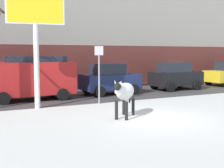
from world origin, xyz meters
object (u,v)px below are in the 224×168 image
(pedestrian_near_billboard, at_px, (55,78))
(street_sign, at_px, (99,70))
(cow_holstein, at_px, (124,92))
(pedestrian_by_cars, at_px, (141,75))
(billboard, at_px, (35,11))
(car_navy_hatchback, at_px, (110,79))
(car_red_van, at_px, (30,77))
(car_black_hatchback, at_px, (175,76))

(pedestrian_near_billboard, height_order, street_sign, street_sign)
(pedestrian_near_billboard, bearing_deg, cow_holstein, -90.33)
(pedestrian_by_cars, bearing_deg, pedestrian_near_billboard, 180.00)
(billboard, xyz_separation_m, pedestrian_near_billboard, (2.53, 5.50, -3.43))
(street_sign, bearing_deg, cow_holstein, -98.60)
(billboard, height_order, car_navy_hatchback, billboard)
(car_red_van, bearing_deg, cow_holstein, -70.09)
(billboard, distance_m, car_black_hatchback, 11.02)
(car_black_hatchback, bearing_deg, car_navy_hatchback, -179.04)
(street_sign, bearing_deg, pedestrian_near_billboard, 94.65)
(pedestrian_by_cars, bearing_deg, street_sign, -137.00)
(billboard, distance_m, pedestrian_near_billboard, 6.96)
(car_navy_hatchback, bearing_deg, pedestrian_by_cars, 34.54)
(pedestrian_by_cars, relative_size, street_sign, 0.61)
(billboard, height_order, pedestrian_near_billboard, billboard)
(street_sign, bearing_deg, car_navy_hatchback, 54.62)
(billboard, relative_size, car_black_hatchback, 1.57)
(cow_holstein, relative_size, billboard, 0.30)
(cow_holstein, height_order, street_sign, street_sign)
(cow_holstein, distance_m, billboard, 5.44)
(billboard, relative_size, pedestrian_near_billboard, 3.21)
(pedestrian_by_cars, bearing_deg, car_red_van, -161.83)
(cow_holstein, height_order, car_red_van, car_red_van)
(pedestrian_near_billboard, distance_m, street_sign, 5.72)
(car_navy_hatchback, xyz_separation_m, pedestrian_near_billboard, (-2.51, 2.75, -0.05))
(car_red_van, bearing_deg, car_black_hatchback, 1.27)
(car_black_hatchback, bearing_deg, billboard, -164.35)
(car_red_van, distance_m, car_navy_hatchback, 4.80)
(street_sign, bearing_deg, pedestrian_by_cars, 43.00)
(cow_holstein, xyz_separation_m, car_navy_hatchback, (2.56, 6.27, -0.07))
(pedestrian_by_cars, bearing_deg, car_black_hatchback, -68.36)
(car_red_van, height_order, car_black_hatchback, car_red_van)
(billboard, distance_m, pedestrian_by_cars, 11.12)
(pedestrian_by_cars, distance_m, street_sign, 8.31)
(pedestrian_near_billboard, height_order, pedestrian_by_cars, same)
(car_navy_hatchback, xyz_separation_m, street_sign, (-2.05, -2.89, 0.74))
(pedestrian_by_cars, xyz_separation_m, street_sign, (-6.05, -5.64, 0.79))
(billboard, xyz_separation_m, car_red_van, (0.26, 2.61, -3.07))
(cow_holstein, bearing_deg, pedestrian_near_billboard, 89.67)
(car_black_hatchback, relative_size, pedestrian_near_billboard, 2.05)
(cow_holstein, distance_m, street_sign, 3.48)
(car_red_van, relative_size, pedestrian_by_cars, 2.69)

